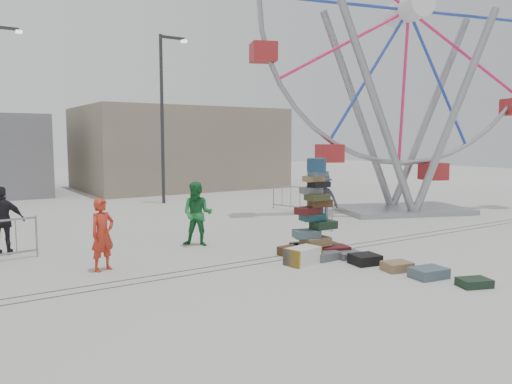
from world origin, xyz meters
TOP-DOWN VIEW (x-y plane):
  - ground at (0.00, 0.00)m, footprint 90.00×90.00m
  - track_line_near at (0.00, 0.60)m, footprint 40.00×0.04m
  - track_line_far at (0.00, 1.00)m, footprint 40.00×0.04m
  - building_right at (7.00, 20.00)m, footprint 12.00×8.00m
  - lamp_post_right at (3.09, 13.00)m, footprint 1.41×0.25m
  - suitcase_tower at (2.12, 0.55)m, footprint 1.88×1.62m
  - ferris_wheel at (10.39, 4.67)m, footprint 12.02×4.77m
  - steamer_trunk at (1.30, 0.00)m, footprint 0.98×0.69m
  - row_case_0 at (2.51, 0.72)m, footprint 0.89×0.62m
  - row_case_1 at (2.69, -0.16)m, footprint 0.73×0.65m
  - row_case_2 at (2.59, -0.86)m, footprint 0.76×0.70m
  - row_case_3 at (2.78, -1.72)m, footprint 0.73×0.62m
  - row_case_4 at (2.90, -2.53)m, footprint 0.85×0.67m
  - row_case_5 at (3.14, -3.50)m, footprint 0.77×0.66m
  - barricade_wheel_front at (5.36, 3.75)m, footprint 1.11×1.77m
  - barricade_wheel_back at (6.68, 7.64)m, footprint 0.58×1.96m
  - pedestrian_red at (-3.06, 2.10)m, footprint 0.74×0.61m
  - pedestrian_green at (0.06, 3.37)m, footprint 1.15×1.13m
  - pedestrian_black at (-4.83, 5.19)m, footprint 1.17×0.77m
  - pedestrian_grey at (5.81, 4.49)m, footprint 1.11×1.36m

SIDE VIEW (x-z plane):
  - ground at x=0.00m, z-range 0.00..0.00m
  - track_line_near at x=0.00m, z-range 0.00..0.01m
  - track_line_far at x=0.00m, z-range 0.00..0.01m
  - row_case_1 at x=2.69m, z-range 0.00..0.18m
  - row_case_5 at x=3.14m, z-range 0.00..0.18m
  - row_case_0 at x=2.51m, z-range 0.00..0.21m
  - row_case_3 at x=2.78m, z-range 0.00..0.21m
  - row_case_4 at x=2.90m, z-range 0.00..0.23m
  - row_case_2 at x=2.59m, z-range 0.00..0.25m
  - steamer_trunk at x=1.30m, z-range 0.00..0.42m
  - barricade_wheel_front at x=5.36m, z-range 0.00..1.10m
  - barricade_wheel_back at x=6.68m, z-range 0.00..1.10m
  - suitcase_tower at x=2.12m, z-range -0.57..2.03m
  - pedestrian_red at x=-3.06m, z-range 0.00..1.73m
  - pedestrian_grey at x=5.81m, z-range 0.00..1.84m
  - pedestrian_black at x=-4.83m, z-range 0.00..1.85m
  - pedestrian_green at x=0.06m, z-range 0.00..1.87m
  - building_right at x=7.00m, z-range 0.00..5.00m
  - lamp_post_right at x=3.09m, z-range 0.48..8.48m
  - ferris_wheel at x=10.39m, z-range -0.11..14.68m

